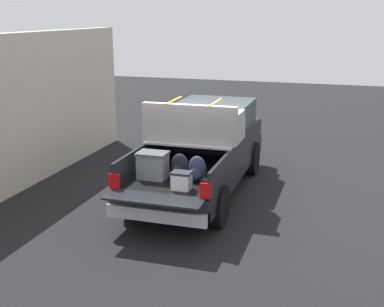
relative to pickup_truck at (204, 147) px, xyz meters
name	(u,v)px	position (x,y,z in m)	size (l,w,h in m)	color
ground_plane	(200,192)	(-0.37, 0.00, -0.99)	(40.00, 40.00, 0.00)	black
pickup_truck	(204,147)	(0.00, 0.00, 0.00)	(6.05, 2.06, 2.23)	black
building_facade	(21,111)	(-1.05, 4.19, 0.82)	(9.34, 0.36, 3.61)	beige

